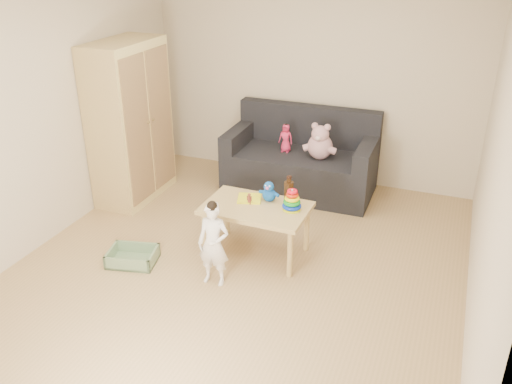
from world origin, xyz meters
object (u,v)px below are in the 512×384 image
at_px(wardrobe, 130,122).
at_px(sofa, 300,172).
at_px(play_table, 256,230).
at_px(toddler, 214,245).

xyz_separation_m(wardrobe, sofa, (1.76, 0.83, -0.66)).
xyz_separation_m(sofa, play_table, (0.04, -1.53, 0.01)).
height_order(sofa, play_table, play_table).
xyz_separation_m(wardrobe, play_table, (1.80, -0.71, -0.65)).
bearing_deg(wardrobe, play_table, -21.47).
bearing_deg(sofa, toddler, -93.94).
distance_m(wardrobe, play_table, 2.04).
distance_m(wardrobe, toddler, 2.14).
bearing_deg(wardrobe, sofa, 25.15).
distance_m(wardrobe, sofa, 2.05).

